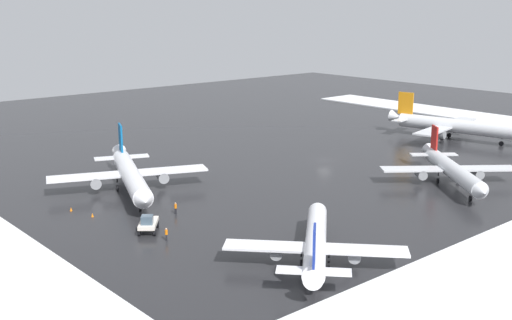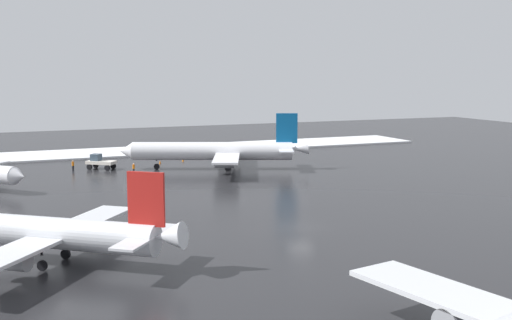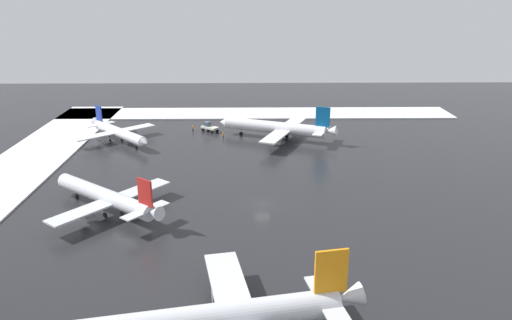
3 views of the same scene
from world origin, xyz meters
name	(u,v)px [view 3 (image 3 of 3)]	position (x,y,z in m)	size (l,w,h in m)	color
ground_plane	(262,204)	(0.00, 0.00, 0.00)	(240.00, 240.00, 0.00)	#232326
snow_bank_left	(256,113)	(-67.00, 0.00, 0.16)	(14.00, 116.00, 0.31)	white
airplane_far_rear	(277,128)	(-39.68, 4.80, 3.02)	(24.85, 29.33, 9.13)	white
airplane_parked_portside	(219,318)	(36.00, -5.42, 3.19)	(27.04, 32.33, 9.65)	silver
airplane_distant_tail	(106,197)	(2.69, -26.05, 2.70)	(20.67, 22.92, 8.16)	silver
airplane_foreground_jet	(118,132)	(-37.87, -34.05, 2.48)	(20.32, 19.38, 7.52)	white
pushback_tug	(209,127)	(-47.23, -12.70, 1.28)	(4.61, 4.96, 2.50)	silver
ground_crew_mid_apron	(193,128)	(-47.18, -16.95, 0.97)	(0.36, 0.36, 1.71)	black
ground_crew_near_tug	(223,135)	(-40.23, -8.68, 0.97)	(0.36, 0.36, 1.71)	black
traffic_cone_near_nose	(250,128)	(-49.85, -2.05, 0.28)	(0.36, 0.36, 0.55)	orange
traffic_cone_mid_line	(266,127)	(-50.96, 2.40, 0.28)	(0.36, 0.36, 0.55)	orange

